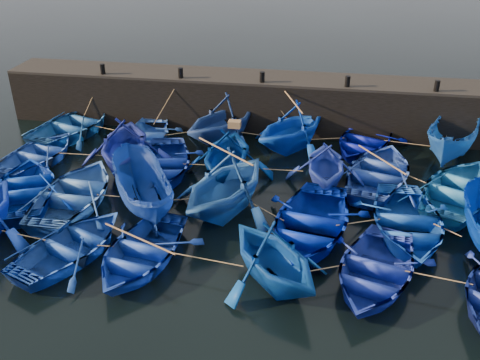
% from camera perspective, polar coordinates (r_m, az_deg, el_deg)
% --- Properties ---
extents(ground, '(120.00, 120.00, 0.00)m').
position_cam_1_polar(ground, '(18.53, -1.64, -6.54)').
color(ground, black).
rests_on(ground, ground).
extents(quay_wall, '(26.00, 2.50, 2.50)m').
position_cam_1_polar(quay_wall, '(27.24, 2.56, 8.22)').
color(quay_wall, black).
rests_on(quay_wall, ground).
extents(quay_top, '(26.00, 2.50, 0.12)m').
position_cam_1_polar(quay_top, '(26.82, 2.62, 10.85)').
color(quay_top, black).
rests_on(quay_top, quay_wall).
extents(bollard_0, '(0.24, 0.24, 0.50)m').
position_cam_1_polar(bollard_0, '(27.96, -14.44, 11.40)').
color(bollard_0, black).
rests_on(bollard_0, quay_top).
extents(bollard_1, '(0.24, 0.24, 0.50)m').
position_cam_1_polar(bollard_1, '(26.64, -6.35, 11.29)').
color(bollard_1, black).
rests_on(bollard_1, quay_top).
extents(bollard_2, '(0.24, 0.24, 0.50)m').
position_cam_1_polar(bollard_2, '(25.87, 2.38, 10.92)').
color(bollard_2, black).
rests_on(bollard_2, quay_top).
extents(bollard_3, '(0.24, 0.24, 0.50)m').
position_cam_1_polar(bollard_3, '(25.71, 11.40, 10.28)').
color(bollard_3, black).
rests_on(bollard_3, quay_top).
extents(bollard_4, '(0.24, 0.24, 0.50)m').
position_cam_1_polar(bollard_4, '(26.17, 20.27, 9.40)').
color(bollard_4, black).
rests_on(bollard_4, quay_top).
extents(boat_0, '(5.05, 6.01, 1.07)m').
position_cam_1_polar(boat_0, '(27.68, -17.27, 5.68)').
color(boat_0, navy).
rests_on(boat_0, ground).
extents(boat_1, '(3.58, 4.67, 0.90)m').
position_cam_1_polar(boat_1, '(25.72, -10.00, 4.64)').
color(boat_1, blue).
rests_on(boat_1, ground).
extents(boat_2, '(5.73, 5.91, 2.38)m').
position_cam_1_polar(boat_2, '(25.41, -1.89, 6.57)').
color(boat_2, navy).
rests_on(boat_2, ground).
extents(boat_3, '(5.66, 5.78, 2.31)m').
position_cam_1_polar(boat_3, '(24.73, 5.56, 5.74)').
color(boat_3, '#073AC2').
rests_on(boat_3, ground).
extents(boat_4, '(4.85, 5.58, 0.97)m').
position_cam_1_polar(boat_4, '(25.44, 13.08, 4.13)').
color(boat_4, '#00087C').
rests_on(boat_4, ground).
extents(boat_5, '(3.61, 5.49, 1.99)m').
position_cam_1_polar(boat_5, '(25.54, 21.79, 4.13)').
color(boat_5, '#1953AB').
rests_on(boat_5, ground).
extents(boat_6, '(4.00, 4.97, 0.92)m').
position_cam_1_polar(boat_6, '(25.18, -20.64, 2.67)').
color(boat_6, '#204597').
rests_on(boat_6, ground).
extents(boat_7, '(4.96, 5.45, 2.46)m').
position_cam_1_polar(boat_7, '(23.25, -12.19, 3.90)').
color(boat_7, navy).
rests_on(boat_7, ground).
extents(boat_8, '(4.38, 5.45, 1.01)m').
position_cam_1_polar(boat_8, '(22.82, -8.25, 1.76)').
color(boat_8, '#1331A6').
rests_on(boat_8, ground).
extents(boat_9, '(3.85, 4.46, 2.33)m').
position_cam_1_polar(boat_9, '(21.95, -1.34, 2.88)').
color(boat_9, navy).
rests_on(boat_9, ground).
extents(boat_10, '(3.38, 3.87, 1.97)m').
position_cam_1_polar(boat_10, '(21.79, 9.18, 1.77)').
color(boat_10, '#263EB7').
rests_on(boat_10, ground).
extents(boat_11, '(5.00, 6.01, 1.07)m').
position_cam_1_polar(boat_11, '(22.56, 14.68, 0.86)').
color(boat_11, '#203F94').
rests_on(boat_11, ground).
extents(boat_12, '(5.78, 6.48, 1.11)m').
position_cam_1_polar(boat_12, '(22.20, 22.59, -0.93)').
color(boat_12, '#19609F').
rests_on(boat_12, ground).
extents(boat_13, '(5.18, 5.89, 1.01)m').
position_cam_1_polar(boat_13, '(22.31, -21.82, -0.76)').
color(boat_13, '#01288F').
rests_on(boat_13, ground).
extents(boat_14, '(3.80, 5.24, 1.07)m').
position_cam_1_polar(boat_14, '(21.23, -17.22, -1.34)').
color(boat_14, blue).
rests_on(boat_14, ground).
extents(boat_15, '(4.09, 5.10, 1.88)m').
position_cam_1_polar(boat_15, '(20.03, -10.46, -0.99)').
color(boat_15, navy).
rests_on(boat_15, ground).
extents(boat_16, '(5.67, 6.02, 2.52)m').
position_cam_1_polar(boat_16, '(19.46, -1.56, -0.33)').
color(boat_16, '#2057A8').
rests_on(boat_16, ground).
extents(boat_17, '(4.65, 5.88, 1.10)m').
position_cam_1_polar(boat_17, '(18.62, 7.46, -4.58)').
color(boat_17, '#001894').
rests_on(boat_17, ground).
extents(boat_18, '(3.88, 5.25, 1.05)m').
position_cam_1_polar(boat_18, '(19.44, 17.34, -4.30)').
color(boat_18, '#0E40AE').
rests_on(boat_18, ground).
extents(boat_21, '(4.58, 5.25, 0.91)m').
position_cam_1_polar(boat_21, '(18.38, -17.51, -6.65)').
color(boat_21, '#153D94').
rests_on(boat_21, ground).
extents(boat_22, '(3.92, 4.98, 0.94)m').
position_cam_1_polar(boat_22, '(17.54, -10.58, -7.49)').
color(boat_22, '#173AAC').
rests_on(boat_22, ground).
extents(boat_23, '(5.22, 5.27, 2.10)m').
position_cam_1_polar(boat_23, '(16.09, 3.57, -8.09)').
color(boat_23, '#073F91').
rests_on(boat_23, ground).
extents(boat_24, '(4.50, 5.41, 0.97)m').
position_cam_1_polar(boat_24, '(16.96, 14.15, -9.25)').
color(boat_24, navy).
rests_on(boat_24, ground).
extents(wooden_crate, '(0.49, 0.35, 0.28)m').
position_cam_1_polar(wooden_crate, '(21.37, -0.59, 5.98)').
color(wooden_crate, brown).
rests_on(wooden_crate, boat_9).
extents(mooring_ropes, '(17.89, 11.59, 2.10)m').
position_cam_1_polar(mooring_ropes, '(22.51, 1.01, 2.75)').
color(mooring_ropes, tan).
rests_on(mooring_ropes, ground).
extents(loose_oars, '(10.15, 11.65, 1.65)m').
position_cam_1_polar(loose_oars, '(20.35, 3.09, 2.49)').
color(loose_oars, '#99724C').
rests_on(loose_oars, ground).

